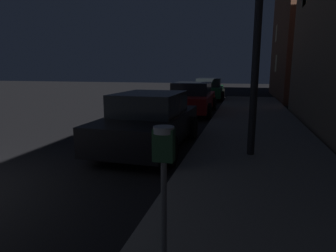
% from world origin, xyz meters
% --- Properties ---
extents(parking_meter, '(0.19, 0.19, 1.36)m').
position_xyz_m(parking_meter, '(4.49, -0.23, 1.18)').
color(parking_meter, '#59595B').
rests_on(parking_meter, sidewalk).
extents(car_black, '(2.01, 4.12, 1.43)m').
position_xyz_m(car_black, '(2.85, 4.25, 0.71)').
color(car_black, black).
rests_on(car_black, ground).
extents(car_red, '(2.09, 4.34, 1.43)m').
position_xyz_m(car_red, '(2.85, 10.37, 0.70)').
color(car_red, maroon).
rests_on(car_red, ground).
extents(car_green, '(2.11, 4.35, 1.43)m').
position_xyz_m(car_green, '(2.85, 16.91, 0.70)').
color(car_green, '#19592D').
rests_on(car_green, ground).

